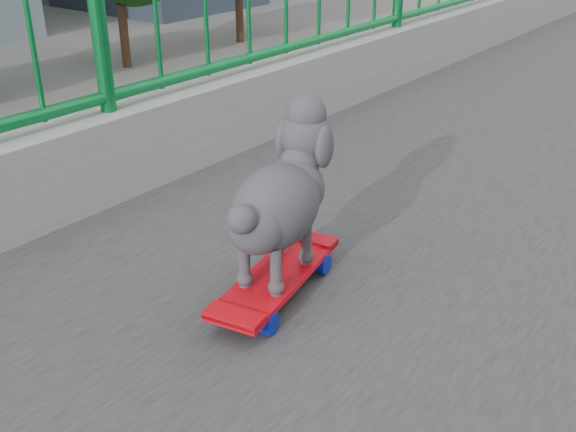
# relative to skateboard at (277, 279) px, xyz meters

# --- Properties ---
(railing) EXTENTS (3.00, 24.00, 1.42)m
(railing) POSITION_rel_skateboard_xyz_m (0.50, 0.20, 0.16)
(railing) COLOR gray
(railing) RESTS_ON footbridge
(skateboard) EXTENTS (0.24, 0.53, 0.07)m
(skateboard) POSITION_rel_skateboard_xyz_m (0.00, 0.00, 0.00)
(skateboard) COLOR red
(skateboard) RESTS_ON footbridge
(poodle) EXTENTS (0.26, 0.48, 0.40)m
(poodle) POSITION_rel_skateboard_xyz_m (-0.01, 0.03, 0.23)
(poodle) COLOR #333035
(poodle) RESTS_ON skateboard
(car_3) EXTENTS (2.10, 5.17, 1.50)m
(car_3) POSITION_rel_skateboard_xyz_m (-15.10, 12.30, -6.30)
(car_3) COLOR #B80D07
(car_3) RESTS_ON ground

